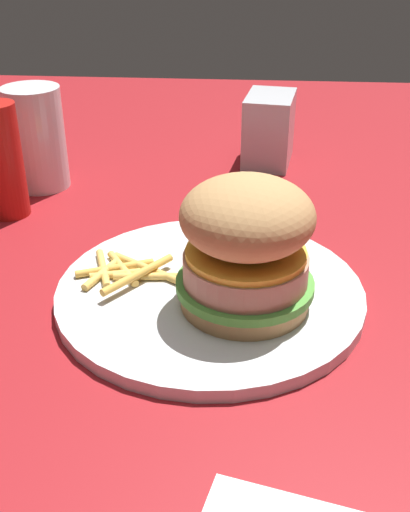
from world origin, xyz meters
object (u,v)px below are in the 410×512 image
(sandwich, at_px, (246,245))
(drink_glass, at_px, (37,144))
(plate, at_px, (205,291))
(napkin_dispenser, at_px, (269,129))
(fries_pile, at_px, (126,271))
(ketchup_bottle, at_px, (3,161))

(sandwich, bearing_deg, drink_glass, 134.34)
(drink_glass, bearing_deg, plate, -46.97)
(napkin_dispenser, bearing_deg, sandwich, 4.46)
(napkin_dispenser, bearing_deg, drink_glass, -61.56)
(sandwich, xyz_separation_m, drink_glass, (-0.26, 0.26, -0.01))
(sandwich, height_order, drink_glass, sandwich)
(fries_pile, xyz_separation_m, ketchup_bottle, (-0.16, 0.14, 0.05))
(drink_glass, distance_m, napkin_dispenser, 0.30)
(sandwich, distance_m, napkin_dispenser, 0.37)
(drink_glass, bearing_deg, ketchup_bottle, -97.28)
(plate, bearing_deg, sandwich, -35.79)
(plate, height_order, napkin_dispenser, napkin_dispenser)
(ketchup_bottle, bearing_deg, napkin_dispenser, 32.72)
(napkin_dispenser, bearing_deg, plate, -1.62)
(fries_pile, bearing_deg, ketchup_bottle, 138.21)
(fries_pile, bearing_deg, plate, -8.80)
(plate, bearing_deg, fries_pile, 171.20)
(fries_pile, height_order, napkin_dispenser, napkin_dispenser)
(drink_glass, bearing_deg, sandwich, -45.66)
(plate, distance_m, fries_pile, 0.07)
(plate, height_order, fries_pile, fries_pile)
(plate, bearing_deg, drink_glass, 133.03)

